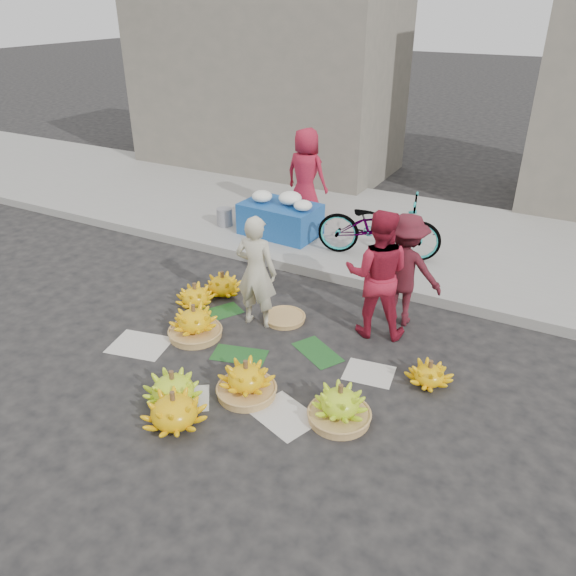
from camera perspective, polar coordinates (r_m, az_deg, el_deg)
The scene contains 23 objects.
ground at distance 6.89m, azimuth -3.35°, elevation -6.22°, with size 80.00×80.00×0.00m, color black.
curb at distance 8.55m, azimuth 4.33°, elevation 1.48°, with size 40.00×0.25×0.15m, color gray.
sidewalk at distance 10.35m, azimuth 9.18°, elevation 5.92°, with size 40.00×4.00×0.12m, color gray.
building_left at distance 14.07m, azimuth -2.17°, elevation 20.19°, with size 6.00×3.00×4.00m, color gray.
newspaper_scatter at distance 6.36m, azimuth -7.15°, elevation -9.71°, with size 3.20×1.80×0.00m, color beige, non-canonical shape.
banana_leaves at distance 7.08m, azimuth -3.20°, elevation -5.19°, with size 2.00×1.00×0.00m, color #17471D, non-canonical shape.
banana_bunch_0 at distance 7.12m, azimuth -9.48°, elevation -3.51°, with size 0.70×0.70×0.45m.
banana_bunch_1 at distance 6.11m, azimuth -11.61°, elevation -9.91°, with size 0.66×0.66×0.38m.
banana_bunch_2 at distance 5.81m, azimuth -11.51°, elevation -12.06°, with size 0.83×0.83×0.40m.
banana_bunch_3 at distance 6.08m, azimuth -4.27°, elevation -9.35°, with size 0.63×0.63×0.44m.
banana_bunch_4 at distance 5.77m, azimuth 5.28°, elevation -11.77°, with size 0.67×0.67×0.44m.
banana_bunch_5 at distance 6.44m, azimuth 14.16°, elevation -8.47°, with size 0.49×0.49×0.30m.
banana_bunch_6 at distance 7.86m, azimuth -9.41°, elevation -0.76°, with size 0.54×0.54×0.34m.
banana_bunch_7 at distance 8.07m, azimuth -6.65°, elevation 0.37°, with size 0.66×0.66×0.36m.
basket_spare at distance 7.45m, azimuth -0.35°, elevation -3.08°, with size 0.53×0.53×0.06m, color #AA7F47.
incense_stack at distance 6.32m, azimuth -4.33°, elevation -9.19°, with size 0.25×0.08×0.10m, color red.
vendor_cream at distance 7.06m, azimuth -3.25°, elevation 1.65°, with size 0.54×0.36×1.49m, color beige.
vendor_red at distance 6.90m, azimuth 9.07°, elevation 1.40°, with size 0.80×0.62×1.65m, color #B31B31.
man_striped at distance 7.24m, azimuth 11.71°, elevation 1.78°, with size 0.96×0.55×1.49m, color maroon.
flower_table at distance 9.74m, azimuth -0.75°, elevation 7.23°, with size 1.35×0.89×0.76m.
grey_bucket at distance 10.24m, azimuth -6.46°, elevation 7.18°, with size 0.28×0.28×0.32m, color gray.
flower_vendor at distance 10.33m, azimuth 1.84°, elevation 11.44°, with size 0.81×0.53×1.66m, color #B31B31.
bicycle at distance 8.93m, azimuth 9.24°, elevation 6.25°, with size 1.93×0.67×1.02m, color gray.
Camera 1 is at (3.06, -4.83, 3.85)m, focal length 35.00 mm.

